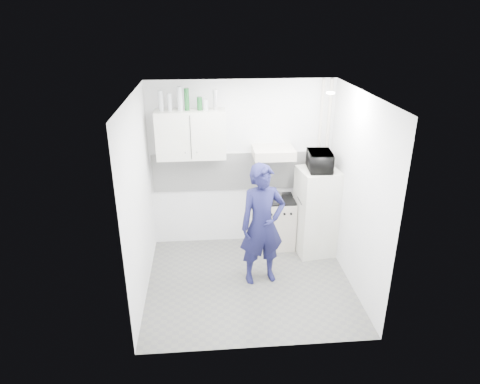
{
  "coord_description": "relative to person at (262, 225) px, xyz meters",
  "views": [
    {
      "loc": [
        -0.56,
        -4.97,
        3.5
      ],
      "look_at": [
        -0.1,
        0.3,
        1.25
      ],
      "focal_mm": 32.0,
      "sensor_mm": 36.0,
      "label": 1
    }
  ],
  "objects": [
    {
      "name": "person",
      "position": [
        0.0,
        0.0,
        0.0
      ],
      "size": [
        0.69,
        0.52,
        1.71
      ],
      "primitive_type": "imported",
      "rotation": [
        0.0,
        0.0,
        0.19
      ],
      "color": "#161741",
      "rests_on": "floor"
    },
    {
      "name": "wall_left",
      "position": [
        -1.58,
        -0.08,
        0.45
      ],
      "size": [
        0.0,
        2.6,
        2.6
      ],
      "primitive_type": "plane",
      "rotation": [
        1.57,
        0.0,
        1.57
      ],
      "color": "white",
      "rests_on": "floor"
    },
    {
      "name": "stove_top",
      "position": [
        0.38,
        0.92,
        -0.04
      ],
      "size": [
        0.48,
        0.48,
        0.03
      ],
      "primitive_type": "cube",
      "color": "black",
      "rests_on": "stove"
    },
    {
      "name": "pipe_b",
      "position": [
        1.0,
        1.09,
        0.45
      ],
      "size": [
        0.04,
        0.04,
        2.6
      ],
      "primitive_type": "cylinder",
      "color": "beige",
      "rests_on": "floor"
    },
    {
      "name": "canister_a",
      "position": [
        -0.78,
        0.99,
        1.44
      ],
      "size": [
        0.07,
        0.07,
        0.19
      ],
      "primitive_type": "cylinder",
      "color": "#144C1E",
      "rests_on": "upper_cabinet"
    },
    {
      "name": "bottle_c",
      "position": [
        -1.06,
        0.99,
        1.51
      ],
      "size": [
        0.08,
        0.08,
        0.33
      ],
      "primitive_type": "cylinder",
      "color": "#B2B7BC",
      "rests_on": "upper_cabinet"
    },
    {
      "name": "bottle_a",
      "position": [
        -1.32,
        0.99,
        1.49
      ],
      "size": [
        0.07,
        0.07,
        0.29
      ],
      "primitive_type": "cylinder",
      "color": "#B2B7BC",
      "rests_on": "upper_cabinet"
    },
    {
      "name": "range_hood",
      "position": [
        0.27,
        0.92,
        0.72
      ],
      "size": [
        0.6,
        0.5,
        0.14
      ],
      "primitive_type": "cube",
      "color": "beige",
      "rests_on": "wall_back"
    },
    {
      "name": "ceiling",
      "position": [
        -0.18,
        -0.08,
        1.75
      ],
      "size": [
        2.8,
        2.8,
        0.0
      ],
      "primitive_type": "plane",
      "color": "white",
      "rests_on": "wall_back"
    },
    {
      "name": "wall_back",
      "position": [
        -0.18,
        1.17,
        0.45
      ],
      "size": [
        2.8,
        0.0,
        2.8
      ],
      "primitive_type": "plane",
      "rotation": [
        1.57,
        0.0,
        0.0
      ],
      "color": "white",
      "rests_on": "floor"
    },
    {
      "name": "microwave",
      "position": [
        0.92,
        0.7,
        0.64
      ],
      "size": [
        0.51,
        0.37,
        0.27
      ],
      "primitive_type": "imported",
      "rotation": [
        0.0,
        0.0,
        1.5
      ],
      "color": "black",
      "rests_on": "fridge"
    },
    {
      "name": "stove",
      "position": [
        0.38,
        0.92,
        -0.46
      ],
      "size": [
        0.5,
        0.5,
        0.79
      ],
      "primitive_type": "cube",
      "color": "beige",
      "rests_on": "floor"
    },
    {
      "name": "canister_b",
      "position": [
        -0.7,
        0.99,
        1.42
      ],
      "size": [
        0.08,
        0.08,
        0.15
      ],
      "primitive_type": "cylinder",
      "color": "#B2B7BC",
      "rests_on": "upper_cabinet"
    },
    {
      "name": "saucepan",
      "position": [
        0.32,
        0.87,
        0.02
      ],
      "size": [
        0.19,
        0.19,
        0.11
      ],
      "primitive_type": "cylinder",
      "color": "silver",
      "rests_on": "stove_top"
    },
    {
      "name": "wall_right",
      "position": [
        1.22,
        -0.08,
        0.45
      ],
      "size": [
        0.0,
        2.6,
        2.6
      ],
      "primitive_type": "plane",
      "rotation": [
        1.57,
        0.0,
        -1.57
      ],
      "color": "white",
      "rests_on": "floor"
    },
    {
      "name": "ceiling_spot_fixture",
      "position": [
        0.82,
        0.12,
        1.72
      ],
      "size": [
        0.1,
        0.1,
        0.02
      ],
      "primitive_type": "cylinder",
      "color": "white",
      "rests_on": "ceiling"
    },
    {
      "name": "backsplash",
      "position": [
        -0.18,
        1.15,
        0.35
      ],
      "size": [
        2.74,
        0.03,
        0.6
      ],
      "primitive_type": "cube",
      "color": "white",
      "rests_on": "wall_back"
    },
    {
      "name": "fridge",
      "position": [
        0.92,
        0.7,
        -0.18
      ],
      "size": [
        0.63,
        0.63,
        1.36
      ],
      "primitive_type": "cube",
      "rotation": [
        0.0,
        0.0,
        0.13
      ],
      "color": "beige",
      "rests_on": "floor"
    },
    {
      "name": "upper_cabinet",
      "position": [
        -0.93,
        0.99,
        1.0
      ],
      "size": [
        1.0,
        0.35,
        0.7
      ],
      "primitive_type": "cube",
      "color": "beige",
      "rests_on": "wall_back"
    },
    {
      "name": "pipe_a",
      "position": [
        1.12,
        1.09,
        0.45
      ],
      "size": [
        0.05,
        0.05,
        2.6
      ],
      "primitive_type": "cylinder",
      "color": "beige",
      "rests_on": "floor"
    },
    {
      "name": "floor",
      "position": [
        -0.18,
        -0.08,
        -0.85
      ],
      "size": [
        2.8,
        2.8,
        0.0
      ],
      "primitive_type": "plane",
      "color": "#606058",
      "rests_on": "ground"
    },
    {
      "name": "bottle_d",
      "position": [
        -0.96,
        0.99,
        1.5
      ],
      "size": [
        0.07,
        0.07,
        0.31
      ],
      "primitive_type": "cylinder",
      "color": "#144C1E",
      "rests_on": "upper_cabinet"
    },
    {
      "name": "bottle_b",
      "position": [
        -1.2,
        0.99,
        1.47
      ],
      "size": [
        0.06,
        0.06,
        0.24
      ],
      "primitive_type": "cylinder",
      "color": "#B2B7BC",
      "rests_on": "upper_cabinet"
    },
    {
      "name": "bottle_e",
      "position": [
        -0.56,
        0.99,
        1.49
      ],
      "size": [
        0.07,
        0.07,
        0.28
      ],
      "primitive_type": "cylinder",
      "color": "silver",
      "rests_on": "upper_cabinet"
    }
  ]
}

